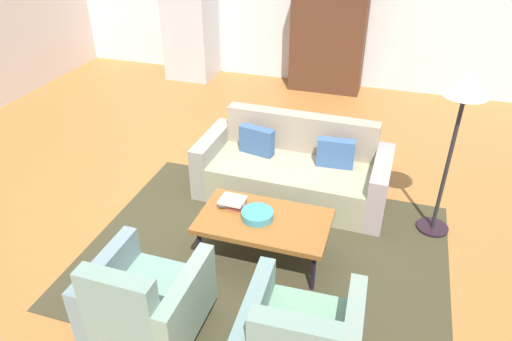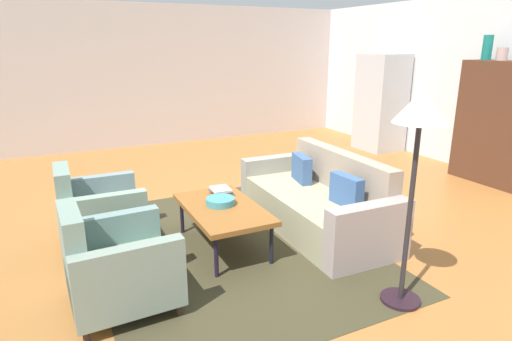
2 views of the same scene
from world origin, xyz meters
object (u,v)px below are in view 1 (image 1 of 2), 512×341
couch (294,170)px  armchair_left (143,305)px  coffee_table (264,222)px  fruit_bowl (257,215)px  cabinet (328,37)px  floor_lamp (464,99)px  refrigerator (190,25)px  book_stack (233,202)px

couch → armchair_left: bearing=76.9°
coffee_table → fruit_bowl: size_ratio=4.04×
armchair_left → cabinet: size_ratio=0.49×
couch → floor_lamp: 1.95m
floor_lamp → refrigerator: bearing=140.7°
armchair_left → fruit_bowl: 1.29m
coffee_table → book_stack: bearing=161.7°
couch → fruit_bowl: bearing=88.1°
coffee_table → floor_lamp: (1.55, 0.94, 1.03)m
coffee_table → cabinet: bearing=93.0°
couch → fruit_bowl: couch is taller
fruit_bowl → floor_lamp: size_ratio=0.17×
book_stack → floor_lamp: size_ratio=0.16×
cabinet → refrigerator: (-2.45, -0.10, 0.03)m
armchair_left → book_stack: size_ratio=3.15×
fruit_bowl → cabinet: cabinet is taller
book_stack → cabinet: (0.11, 4.40, 0.41)m
armchair_left → floor_lamp: 3.20m
floor_lamp → couch: bearing=170.9°
couch → floor_lamp: bearing=172.1°
couch → armchair_left: 2.43m
armchair_left → coffee_table: bearing=63.4°
refrigerator → floor_lamp: size_ratio=1.08×
armchair_left → book_stack: (0.26, 1.28, 0.15)m
armchair_left → floor_lamp: (2.15, 2.11, 1.10)m
refrigerator → armchair_left: bearing=-69.5°
armchair_left → book_stack: armchair_left is taller
couch → floor_lamp: floor_lamp is taller
coffee_table → couch: bearing=89.9°
coffee_table → fruit_bowl: fruit_bowl is taller
book_stack → floor_lamp: bearing=23.5°
coffee_table → book_stack: (-0.34, 0.11, 0.08)m
book_stack → coffee_table: bearing=-18.3°
couch → cabinet: 3.39m
fruit_bowl → floor_lamp: (1.61, 0.94, 0.96)m
cabinet → floor_lamp: size_ratio=1.05×
armchair_left → fruit_bowl: (0.54, 1.17, 0.14)m
couch → cabinet: size_ratio=1.18×
couch → armchair_left: size_ratio=2.41×
coffee_table → refrigerator: (-2.69, 4.41, 0.51)m
book_stack → couch: bearing=72.1°
cabinet → refrigerator: bearing=-177.6°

